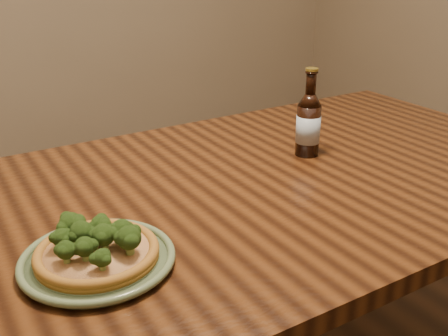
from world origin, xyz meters
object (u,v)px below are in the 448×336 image
table (261,212)px  beer_bottle (308,124)px  pizza (96,248)px  plate (98,259)px

table → beer_bottle: beer_bottle is taller
table → pizza: bearing=-161.2°
plate → beer_bottle: beer_bottle is taller
plate → beer_bottle: (0.63, 0.21, 0.07)m
plate → pizza: pizza is taller
beer_bottle → pizza: bearing=-140.6°
pizza → beer_bottle: size_ratio=0.93×
plate → beer_bottle: bearing=18.6°
table → beer_bottle: bearing=18.0°
table → beer_bottle: (0.18, 0.06, 0.18)m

